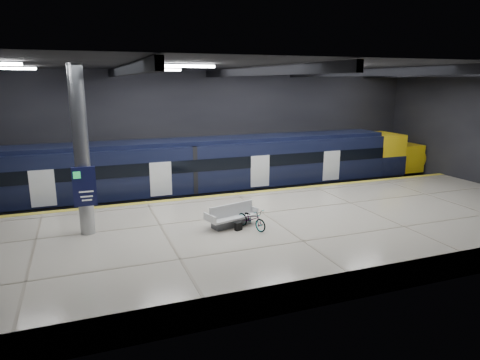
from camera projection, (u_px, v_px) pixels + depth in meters
ground at (255, 228)px, 21.81m from camera, size 30.00×30.00×0.00m
room_shell at (256, 115)px, 20.52m from camera, size 30.10×16.10×8.05m
platform at (276, 233)px, 19.41m from camera, size 30.00×11.00×1.10m
safety_strip at (236, 194)px, 24.07m from camera, size 30.00×0.40×0.01m
rails at (221, 199)px, 26.81m from camera, size 30.00×1.52×0.16m
train at (233, 167)px, 26.64m from camera, size 29.40×2.84×3.79m
bench at (231, 218)px, 18.69m from camera, size 2.45×1.51×1.01m
bicycle at (251, 219)px, 18.33m from camera, size 1.18×1.79×0.89m
pannier_bag at (238, 226)px, 18.18m from camera, size 0.34×0.27×0.35m
info_column at (82, 154)px, 17.12m from camera, size 0.90×0.78×6.90m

